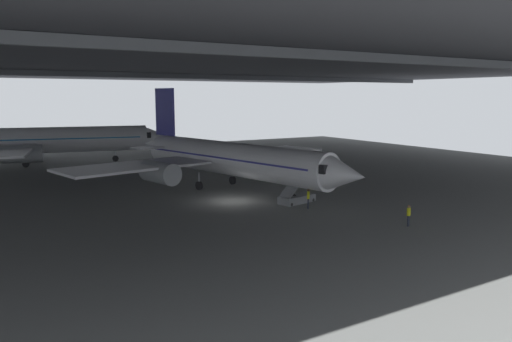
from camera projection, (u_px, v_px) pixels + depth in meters
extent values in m
plane|color=slate|center=(233.00, 201.00, 45.77)|extent=(110.00, 110.00, 0.00)
cube|color=#38383D|center=(174.00, 61.00, 55.34)|extent=(121.00, 99.00, 1.20)
cube|color=#4C4F54|center=(306.00, 54.00, 34.56)|extent=(115.50, 0.50, 0.70)
cube|color=#4C4F54|center=(130.00, 75.00, 69.45)|extent=(115.50, 0.50, 0.70)
cylinder|color=white|center=(231.00, 159.00, 50.65)|extent=(8.76, 25.72, 3.43)
cone|color=white|center=(344.00, 175.00, 40.35)|extent=(4.16, 4.73, 3.36)
cube|color=black|center=(324.00, 167.00, 41.84)|extent=(3.36, 2.96, 0.75)
cone|color=white|center=(156.00, 145.00, 60.89)|extent=(4.01, 5.98, 2.92)
cube|color=navy|center=(165.00, 112.00, 58.70)|extent=(1.03, 3.71, 5.61)
cube|color=white|center=(187.00, 144.00, 60.27)|extent=(4.86, 3.67, 0.16)
cube|color=white|center=(153.00, 147.00, 57.01)|extent=(4.86, 3.67, 0.16)
cube|color=white|center=(265.00, 152.00, 59.71)|extent=(15.34, 9.13, 0.24)
cylinder|color=#9EA3A8|center=(265.00, 160.00, 57.29)|extent=(3.02, 4.81, 2.13)
cube|color=white|center=(134.00, 166.00, 47.64)|extent=(15.34, 9.13, 0.24)
cylinder|color=#9EA3A8|center=(160.00, 173.00, 47.56)|extent=(3.02, 4.81, 2.13)
cube|color=navy|center=(231.00, 156.00, 50.61)|extent=(8.43, 23.91, 0.16)
cylinder|color=#9EA3A8|center=(292.00, 190.00, 44.80)|extent=(0.20, 0.20, 1.15)
cylinder|color=black|center=(292.00, 198.00, 44.92)|extent=(0.48, 0.94, 0.90)
cylinder|color=#9EA3A8|center=(233.00, 173.00, 54.32)|extent=(0.20, 0.20, 1.15)
cylinder|color=black|center=(233.00, 180.00, 54.44)|extent=(0.48, 0.94, 0.90)
cylinder|color=#9EA3A8|center=(199.00, 178.00, 51.18)|extent=(0.20, 0.20, 1.15)
cylinder|color=black|center=(199.00, 186.00, 51.30)|extent=(0.48, 0.94, 0.90)
cube|color=slate|center=(297.00, 199.00, 45.13)|extent=(3.88, 2.24, 0.70)
cube|color=slate|center=(297.00, 180.00, 44.87)|extent=(3.59, 1.99, 2.88)
cube|color=slate|center=(309.00, 163.00, 45.78)|extent=(1.35, 1.50, 0.12)
cylinder|color=black|center=(304.00, 158.00, 46.14)|extent=(0.06, 0.06, 1.00)
cylinder|color=black|center=(314.00, 159.00, 45.27)|extent=(0.06, 0.06, 1.00)
cylinder|color=black|center=(302.00, 198.00, 46.68)|extent=(0.32, 0.18, 0.30)
cylinder|color=black|center=(313.00, 200.00, 45.67)|extent=(0.32, 0.18, 0.30)
cylinder|color=black|center=(280.00, 202.00, 44.65)|extent=(0.32, 0.18, 0.30)
cylinder|color=black|center=(291.00, 205.00, 43.65)|extent=(0.32, 0.18, 0.30)
cylinder|color=#232838|center=(409.00, 221.00, 37.01)|extent=(0.14, 0.14, 0.82)
cylinder|color=#232838|center=(408.00, 221.00, 36.86)|extent=(0.14, 0.14, 0.82)
cube|color=yellow|center=(409.00, 212.00, 36.83)|extent=(0.42, 0.37, 0.58)
cylinder|color=yellow|center=(409.00, 211.00, 37.02)|extent=(0.09, 0.09, 0.55)
cylinder|color=yellow|center=(408.00, 212.00, 36.63)|extent=(0.09, 0.09, 0.55)
sphere|color=#8C6647|center=(409.00, 206.00, 36.77)|extent=(0.22, 0.22, 0.22)
cylinder|color=#232838|center=(308.00, 204.00, 42.64)|extent=(0.14, 0.14, 0.88)
cylinder|color=#232838|center=(308.00, 203.00, 42.81)|extent=(0.14, 0.14, 0.88)
cube|color=yellow|center=(308.00, 195.00, 42.61)|extent=(0.39, 0.42, 0.62)
cylinder|color=yellow|center=(308.00, 195.00, 42.38)|extent=(0.09, 0.09, 0.59)
cylinder|color=yellow|center=(308.00, 194.00, 42.83)|extent=(0.09, 0.09, 0.59)
sphere|color=brown|center=(308.00, 190.00, 42.55)|extent=(0.24, 0.24, 0.24)
cylinder|color=white|center=(47.00, 140.00, 70.25)|extent=(27.94, 9.58, 3.73)
cone|color=white|center=(157.00, 137.00, 75.21)|extent=(5.15, 4.52, 3.65)
cube|color=black|center=(141.00, 135.00, 74.39)|extent=(3.23, 3.65, 0.82)
cube|color=white|center=(21.00, 138.00, 77.90)|extent=(9.95, 16.68, 0.24)
cylinder|color=#9EA3A8|center=(34.00, 143.00, 76.90)|extent=(5.23, 3.29, 2.31)
cube|color=white|center=(1.00, 151.00, 59.83)|extent=(9.95, 16.68, 0.24)
cylinder|color=#9EA3A8|center=(22.00, 154.00, 62.33)|extent=(5.23, 3.29, 2.31)
cube|color=#1972B2|center=(47.00, 138.00, 70.20)|extent=(25.97, 9.22, 0.16)
cylinder|color=#9EA3A8|center=(115.00, 153.00, 73.55)|extent=(0.20, 0.20, 1.15)
cylinder|color=black|center=(115.00, 158.00, 73.67)|extent=(0.94, 0.49, 0.90)
cylinder|color=#9EA3A8|center=(29.00, 154.00, 72.02)|extent=(0.20, 0.20, 1.15)
cylinder|color=black|center=(30.00, 160.00, 72.14)|extent=(0.94, 0.49, 0.90)
cylinder|color=#9EA3A8|center=(25.00, 158.00, 67.41)|extent=(0.20, 0.20, 1.15)
cylinder|color=black|center=(26.00, 164.00, 67.53)|extent=(0.94, 0.49, 0.90)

